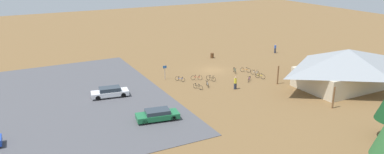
{
  "coord_description": "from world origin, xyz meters",
  "views": [
    {
      "loc": [
        29.59,
        49.34,
        17.45
      ],
      "look_at": [
        6.27,
        4.88,
        1.2
      ],
      "focal_mm": 34.77,
      "sensor_mm": 36.0,
      "label": 1
    }
  ],
  "objects_px": {
    "bicycle_blue_yard_left": "(180,79)",
    "bicycle_white_back_row": "(207,84)",
    "bicycle_green_yard_center": "(304,66)",
    "bicycle_silver_lone_west": "(255,73)",
    "visitor_crossing_yard": "(275,48)",
    "bicycle_black_trailside": "(211,78)",
    "bicycle_black_near_sign": "(198,87)",
    "visitor_at_bikes": "(235,83)",
    "bicycle_yellow_front_row": "(260,76)",
    "car_green_end_stall": "(158,115)",
    "bike_pavilion": "(347,65)",
    "bicycle_red_yard_front": "(197,78)",
    "bicycle_purple_edge_south": "(249,79)",
    "car_white_near_entry": "(110,92)",
    "lot_sign": "(165,70)",
    "bicycle_teal_yard_right": "(235,70)",
    "bicycle_orange_edge_north": "(245,70)",
    "trash_bin": "(212,56)"
  },
  "relations": [
    {
      "from": "bicycle_red_yard_front",
      "to": "visitor_at_bikes",
      "type": "height_order",
      "value": "visitor_at_bikes"
    },
    {
      "from": "bicycle_red_yard_front",
      "to": "bike_pavilion",
      "type": "bearing_deg",
      "value": 145.06
    },
    {
      "from": "lot_sign",
      "to": "car_white_near_entry",
      "type": "height_order",
      "value": "lot_sign"
    },
    {
      "from": "lot_sign",
      "to": "bicycle_teal_yard_right",
      "type": "distance_m",
      "value": 11.29
    },
    {
      "from": "bike_pavilion",
      "to": "bicycle_red_yard_front",
      "type": "bearing_deg",
      "value": -34.94
    },
    {
      "from": "bicycle_blue_yard_left",
      "to": "car_green_end_stall",
      "type": "distance_m",
      "value": 13.91
    },
    {
      "from": "bicycle_silver_lone_west",
      "to": "bicycle_black_trailside",
      "type": "bearing_deg",
      "value": -5.87
    },
    {
      "from": "bicycle_silver_lone_west",
      "to": "bicycle_black_near_sign",
      "type": "height_order",
      "value": "bicycle_silver_lone_west"
    },
    {
      "from": "bicycle_green_yard_center",
      "to": "bicycle_silver_lone_west",
      "type": "relative_size",
      "value": 0.85
    },
    {
      "from": "bicycle_white_back_row",
      "to": "bicycle_silver_lone_west",
      "type": "distance_m",
      "value": 9.28
    },
    {
      "from": "bicycle_purple_edge_south",
      "to": "bicycle_blue_yard_left",
      "type": "bearing_deg",
      "value": -27.68
    },
    {
      "from": "visitor_at_bikes",
      "to": "trash_bin",
      "type": "bearing_deg",
      "value": -109.72
    },
    {
      "from": "bicycle_silver_lone_west",
      "to": "visitor_crossing_yard",
      "type": "bearing_deg",
      "value": -141.12
    },
    {
      "from": "bicycle_green_yard_center",
      "to": "bicycle_white_back_row",
      "type": "height_order",
      "value": "bicycle_white_back_row"
    },
    {
      "from": "bike_pavilion",
      "to": "trash_bin",
      "type": "bearing_deg",
      "value": -68.22
    },
    {
      "from": "trash_bin",
      "to": "bicycle_white_back_row",
      "type": "distance_m",
      "value": 15.71
    },
    {
      "from": "visitor_at_bikes",
      "to": "bicycle_yellow_front_row",
      "type": "bearing_deg",
      "value": -159.64
    },
    {
      "from": "lot_sign",
      "to": "car_green_end_stall",
      "type": "bearing_deg",
      "value": 63.07
    },
    {
      "from": "bicycle_purple_edge_south",
      "to": "bicycle_green_yard_center",
      "type": "height_order",
      "value": "bicycle_purple_edge_south"
    },
    {
      "from": "bicycle_green_yard_center",
      "to": "bicycle_blue_yard_left",
      "type": "bearing_deg",
      "value": -8.6
    },
    {
      "from": "bicycle_blue_yard_left",
      "to": "bicycle_black_trailside",
      "type": "bearing_deg",
      "value": 154.97
    },
    {
      "from": "bicycle_silver_lone_west",
      "to": "visitor_crossing_yard",
      "type": "height_order",
      "value": "visitor_crossing_yard"
    },
    {
      "from": "bicycle_black_trailside",
      "to": "bicycle_silver_lone_west",
      "type": "bearing_deg",
      "value": 174.13
    },
    {
      "from": "bicycle_blue_yard_left",
      "to": "bicycle_white_back_row",
      "type": "xyz_separation_m",
      "value": [
        -2.4,
        3.9,
        0.01
      ]
    },
    {
      "from": "lot_sign",
      "to": "bicycle_purple_edge_south",
      "type": "height_order",
      "value": "lot_sign"
    },
    {
      "from": "bicycle_blue_yard_left",
      "to": "visitor_crossing_yard",
      "type": "distance_m",
      "value": 24.43
    },
    {
      "from": "lot_sign",
      "to": "bicycle_black_near_sign",
      "type": "height_order",
      "value": "lot_sign"
    },
    {
      "from": "bike_pavilion",
      "to": "visitor_crossing_yard",
      "type": "bearing_deg",
      "value": -100.73
    },
    {
      "from": "bicycle_orange_edge_north",
      "to": "bicycle_black_near_sign",
      "type": "height_order",
      "value": "bicycle_orange_edge_north"
    },
    {
      "from": "bicycle_purple_edge_south",
      "to": "bicycle_yellow_front_row",
      "type": "height_order",
      "value": "bicycle_yellow_front_row"
    },
    {
      "from": "bicycle_green_yard_center",
      "to": "car_white_near_entry",
      "type": "xyz_separation_m",
      "value": [
        32.2,
        -1.59,
        0.34
      ]
    },
    {
      "from": "bicycle_blue_yard_left",
      "to": "trash_bin",
      "type": "bearing_deg",
      "value": -139.8
    },
    {
      "from": "bicycle_purple_edge_south",
      "to": "visitor_at_bikes",
      "type": "xyz_separation_m",
      "value": [
        3.76,
        1.88,
        0.59
      ]
    },
    {
      "from": "bicycle_yellow_front_row",
      "to": "car_white_near_entry",
      "type": "bearing_deg",
      "value": -7.12
    },
    {
      "from": "car_green_end_stall",
      "to": "visitor_at_bikes",
      "type": "height_order",
      "value": "visitor_at_bikes"
    },
    {
      "from": "bicycle_blue_yard_left",
      "to": "car_white_near_entry",
      "type": "relative_size",
      "value": 0.29
    },
    {
      "from": "bicycle_black_trailside",
      "to": "bicycle_black_near_sign",
      "type": "relative_size",
      "value": 1.01
    },
    {
      "from": "bicycle_black_trailside",
      "to": "bicycle_yellow_front_row",
      "type": "relative_size",
      "value": 1.0
    },
    {
      "from": "bicycle_teal_yard_right",
      "to": "bicycle_silver_lone_west",
      "type": "bearing_deg",
      "value": 130.9
    },
    {
      "from": "bike_pavilion",
      "to": "car_green_end_stall",
      "type": "relative_size",
      "value": 3.23
    },
    {
      "from": "bike_pavilion",
      "to": "bicycle_red_yard_front",
      "type": "relative_size",
      "value": 10.52
    },
    {
      "from": "bicycle_white_back_row",
      "to": "bicycle_silver_lone_west",
      "type": "xyz_separation_m",
      "value": [
        -9.2,
        -1.2,
        0.04
      ]
    },
    {
      "from": "bicycle_white_back_row",
      "to": "visitor_crossing_yard",
      "type": "relative_size",
      "value": 0.92
    },
    {
      "from": "visitor_at_bikes",
      "to": "bicycle_silver_lone_west",
      "type": "bearing_deg",
      "value": -148.26
    },
    {
      "from": "bicycle_black_near_sign",
      "to": "car_white_near_entry",
      "type": "relative_size",
      "value": 0.32
    },
    {
      "from": "bicycle_purple_edge_south",
      "to": "visitor_at_bikes",
      "type": "relative_size",
      "value": 0.7
    },
    {
      "from": "car_green_end_stall",
      "to": "bicycle_yellow_front_row",
      "type": "bearing_deg",
      "value": -160.75
    },
    {
      "from": "bicycle_blue_yard_left",
      "to": "car_white_near_entry",
      "type": "xyz_separation_m",
      "value": [
        10.94,
        1.62,
        0.37
      ]
    },
    {
      "from": "bicycle_black_trailside",
      "to": "visitor_crossing_yard",
      "type": "relative_size",
      "value": 0.94
    },
    {
      "from": "bicycle_black_near_sign",
      "to": "bicycle_white_back_row",
      "type": "bearing_deg",
      "value": -170.84
    }
  ]
}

